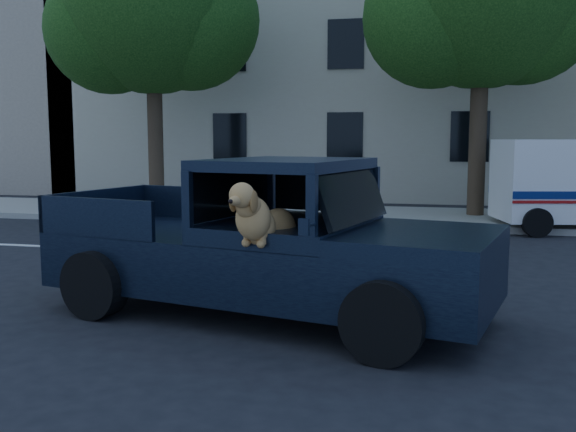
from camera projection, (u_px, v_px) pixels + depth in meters
ground at (135, 298)px, 8.69m from camera, size 120.00×120.00×0.00m
far_sidewalk at (287, 214)px, 17.58m from camera, size 60.00×4.00×0.15m
lane_stripes at (323, 258)px, 11.54m from camera, size 21.60×0.14×0.01m
street_tree_left at (154, 12)px, 18.19m from camera, size 6.00×5.20×8.60m
building_main at (411, 74)px, 23.45m from camera, size 26.00×6.00×9.00m
pickup_truck at (260, 263)px, 7.78m from camera, size 5.66×3.30×1.91m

